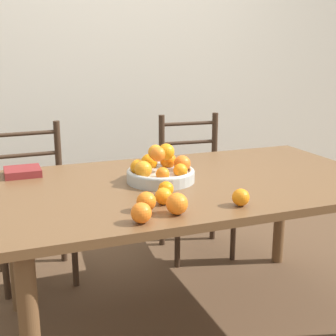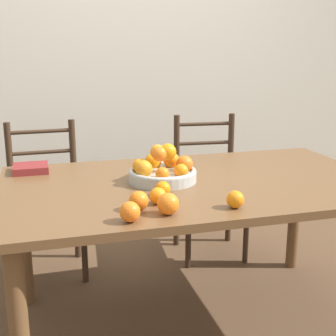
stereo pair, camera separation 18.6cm
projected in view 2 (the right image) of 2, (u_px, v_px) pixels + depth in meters
name	position (u px, v px, depth m)	size (l,w,h in m)	color
ground_plane	(194.00, 323.00, 2.36)	(12.00, 12.00, 0.00)	brown
wall_back	(129.00, 54.00, 3.47)	(8.00, 0.06, 2.60)	beige
dining_table	(196.00, 198.00, 2.19)	(1.77, 1.04, 0.75)	brown
fruit_bowl	(162.00, 170.00, 2.16)	(0.31, 0.31, 0.18)	#B2B7B2
orange_loose_0	(163.00, 189.00, 1.94)	(0.07, 0.07, 0.07)	orange
orange_loose_1	(158.00, 196.00, 1.84)	(0.07, 0.07, 0.07)	orange
orange_loose_2	(235.00, 199.00, 1.80)	(0.07, 0.07, 0.07)	orange
orange_loose_3	(168.00, 204.00, 1.73)	(0.08, 0.08, 0.08)	orange
orange_loose_4	(139.00, 201.00, 1.77)	(0.08, 0.08, 0.08)	orange
orange_loose_5	(130.00, 212.00, 1.65)	(0.08, 0.08, 0.08)	orange
chair_left	(46.00, 200.00, 2.82)	(0.43, 0.41, 0.92)	#382619
chair_right	(209.00, 186.00, 3.09)	(0.45, 0.43, 0.92)	#382619
book_stack	(31.00, 168.00, 2.33)	(0.17, 0.16, 0.04)	maroon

